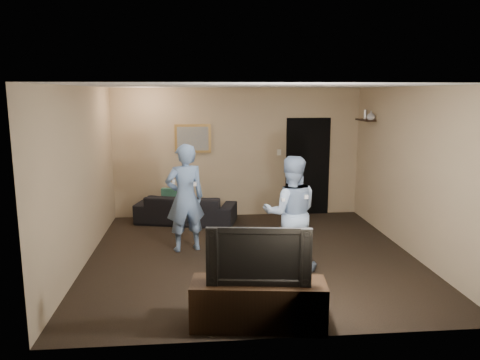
{
  "coord_description": "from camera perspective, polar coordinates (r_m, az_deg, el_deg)",
  "views": [
    {
      "loc": [
        -0.82,
        -6.9,
        2.51
      ],
      "look_at": [
        -0.15,
        0.3,
        1.15
      ],
      "focal_mm": 35.0,
      "sensor_mm": 36.0,
      "label": 1
    }
  ],
  "objects": [
    {
      "name": "shelf_vase",
      "position": [
        9.04,
        15.67,
        7.59
      ],
      "size": [
        0.2,
        0.2,
        0.17
      ],
      "primitive_type": "imported",
      "rotation": [
        0.0,
        0.0,
        0.26
      ],
      "color": "#AEAEB3",
      "rests_on": "wall_shelf"
    },
    {
      "name": "wall_left",
      "position": [
        7.2,
        -18.7,
        0.42
      ],
      "size": [
        0.04,
        5.0,
        2.6
      ],
      "primitive_type": "cube",
      "color": "tan",
      "rests_on": "ground"
    },
    {
      "name": "wall_front",
      "position": [
        4.64,
        5.09,
        -4.51
      ],
      "size": [
        5.0,
        0.04,
        2.6
      ],
      "primitive_type": "cube",
      "color": "tan",
      "rests_on": "ground"
    },
    {
      "name": "wall_back",
      "position": [
        9.51,
        -0.3,
        3.34
      ],
      "size": [
        5.0,
        0.04,
        2.6
      ],
      "primitive_type": "cube",
      "color": "tan",
      "rests_on": "ground"
    },
    {
      "name": "throw_pillow",
      "position": [
        9.15,
        -8.24,
        -2.28
      ],
      "size": [
        0.43,
        0.23,
        0.41
      ],
      "primitive_type": "cube",
      "rotation": [
        0.0,
        0.0,
        -0.24
      ],
      "color": "#194D3F",
      "rests_on": "sofa"
    },
    {
      "name": "wall_right",
      "position": [
        7.75,
        20.15,
        1.01
      ],
      "size": [
        0.04,
        5.0,
        2.6
      ],
      "primitive_type": "cube",
      "color": "tan",
      "rests_on": "ground"
    },
    {
      "name": "shelf_figurine",
      "position": [
        9.31,
        15.02,
        7.74
      ],
      "size": [
        0.06,
        0.06,
        0.18
      ],
      "primitive_type": "cylinder",
      "color": "silver",
      "rests_on": "wall_shelf"
    },
    {
      "name": "tv_console",
      "position": [
        5.24,
        2.25,
        -14.9
      ],
      "size": [
        1.5,
        0.65,
        0.52
      ],
      "primitive_type": "cube",
      "rotation": [
        0.0,
        0.0,
        -0.13
      ],
      "color": "black",
      "rests_on": "ground"
    },
    {
      "name": "wii_player_left",
      "position": [
        7.47,
        -6.7,
        -2.17
      ],
      "size": [
        0.72,
        0.58,
        1.72
      ],
      "color": "#7395C8",
      "rests_on": "ground"
    },
    {
      "name": "painting_frame",
      "position": [
        9.42,
        -5.77,
        5.05
      ],
      "size": [
        0.72,
        0.05,
        0.57
      ],
      "primitive_type": "cube",
      "color": "olive",
      "rests_on": "wall_back"
    },
    {
      "name": "wii_player_right",
      "position": [
        6.69,
        6.2,
        -4.03
      ],
      "size": [
        0.84,
        0.68,
        1.64
      ],
      "color": "#8CA6CB",
      "rests_on": "ground"
    },
    {
      "name": "sofa",
      "position": [
        9.19,
        -6.59,
        -3.48
      ],
      "size": [
        2.03,
        1.18,
        0.56
      ],
      "primitive_type": "imported",
      "rotation": [
        0.0,
        0.0,
        2.9
      ],
      "color": "black",
      "rests_on": "ground"
    },
    {
      "name": "painting_canvas",
      "position": [
        9.39,
        -5.77,
        5.04
      ],
      "size": [
        0.62,
        0.01,
        0.47
      ],
      "primitive_type": "cube",
      "color": "slate",
      "rests_on": "painting_frame"
    },
    {
      "name": "ground",
      "position": [
        7.39,
        1.42,
        -9.21
      ],
      "size": [
        5.0,
        5.0,
        0.0
      ],
      "primitive_type": "plane",
      "color": "black",
      "rests_on": "ground"
    },
    {
      "name": "wall_shelf",
      "position": [
        9.29,
        15.06,
        7.08
      ],
      "size": [
        0.2,
        0.6,
        0.03
      ],
      "primitive_type": "cube",
      "color": "black",
      "rests_on": "wall_right"
    },
    {
      "name": "doorway",
      "position": [
        9.76,
        8.24,
        1.64
      ],
      "size": [
        0.9,
        0.06,
        2.0
      ],
      "primitive_type": "cube",
      "color": "black",
      "rests_on": "ground"
    },
    {
      "name": "ceiling",
      "position": [
        6.95,
        1.52,
        11.39
      ],
      "size": [
        5.0,
        5.0,
        0.04
      ],
      "primitive_type": "cube",
      "color": "silver",
      "rests_on": "wall_back"
    },
    {
      "name": "television",
      "position": [
        5.02,
        2.29,
        -8.96
      ],
      "size": [
        1.11,
        0.28,
        0.63
      ],
      "primitive_type": "imported",
      "rotation": [
        0.0,
        0.0,
        -0.13
      ],
      "color": "black",
      "rests_on": "tv_console"
    },
    {
      "name": "light_switch",
      "position": [
        9.6,
        4.79,
        3.37
      ],
      "size": [
        0.08,
        0.02,
        0.12
      ],
      "primitive_type": "cube",
      "color": "silver",
      "rests_on": "wall_back"
    }
  ]
}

